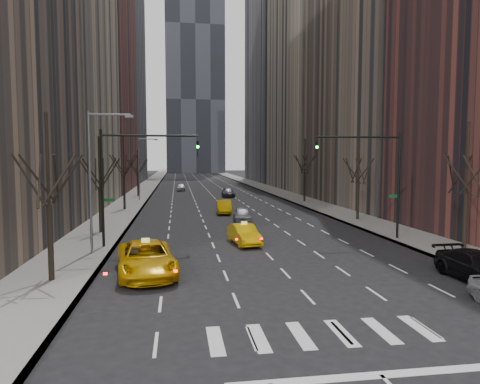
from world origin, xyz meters
name	(u,v)px	position (x,y,z in m)	size (l,w,h in m)	color
ground	(308,297)	(0.00, 0.00, 0.00)	(400.00, 400.00, 0.00)	black
sidewalk_left	(145,189)	(-12.25, 70.00, 0.07)	(4.50, 320.00, 0.15)	slate
sidewalk_right	(264,187)	(12.25, 70.00, 0.07)	(4.50, 320.00, 0.15)	slate
bld_left_far	(91,73)	(-21.50, 66.00, 22.00)	(14.00, 28.00, 44.00)	brown
bld_left_deep	(113,64)	(-21.50, 96.00, 30.00)	(14.00, 30.00, 60.00)	#5E5E62
bld_right_far	(317,62)	(21.50, 64.00, 25.00)	(14.00, 28.00, 50.00)	#B6A88B
bld_right_deep	(280,72)	(21.50, 95.00, 29.00)	(14.00, 30.00, 58.00)	#5E5E62
tower_far	(194,32)	(2.00, 170.00, 60.00)	(24.00, 24.00, 120.00)	black
tree_lw_a	(49,206)	(-12.00, 4.00, 3.88)	(3.36, 3.50, 8.28)	black
tree_lw_b	(100,189)	(-12.00, 18.00, 3.72)	(3.36, 3.50, 7.82)	black
tree_lw_c	(124,177)	(-12.00, 34.00, 4.04)	(3.36, 3.50, 8.74)	black
tree_lw_d	(138,175)	(-12.00, 52.00, 3.56)	(3.36, 3.50, 7.36)	black
tree_rw_a	(466,196)	(12.00, 6.00, 3.88)	(3.36, 3.50, 8.28)	black
tree_rw_b	(358,183)	(12.00, 22.00, 3.72)	(3.36, 3.50, 7.82)	black
tree_rw_c	(305,174)	(12.00, 40.00, 4.04)	(3.36, 3.50, 8.74)	black
traffic_mast_left	(127,169)	(-9.11, 12.00, 5.49)	(6.69, 0.39, 8.00)	black
traffic_mast_right	(378,168)	(9.11, 12.00, 5.49)	(6.69, 0.39, 8.00)	black
streetlight_near	(96,168)	(-10.84, 10.00, 5.62)	(2.83, 0.22, 9.00)	slate
streetlight_far	(141,162)	(-10.84, 45.00, 5.62)	(2.83, 0.22, 9.00)	slate
taxi_suv	(146,259)	(-7.41, 4.78, 0.87)	(2.90, 6.29, 1.75)	#DAA004
taxi_sedan	(244,234)	(-0.99, 12.10, 0.71)	(1.51, 4.32, 1.42)	#DFAB04
silver_sedan_ahead	(242,215)	(0.46, 22.40, 0.73)	(1.73, 4.29, 1.46)	gray
parked_suv_black	(478,267)	(9.20, 1.09, 0.74)	(2.09, 5.13, 1.49)	black
far_taxi	(224,207)	(-0.56, 29.35, 0.74)	(1.57, 4.49, 1.48)	#DEA304
far_suv_grey	(228,193)	(2.31, 49.79, 0.69)	(1.93, 4.75, 1.38)	#313136
far_car_white	(181,187)	(-5.11, 63.97, 0.68)	(1.60, 3.98, 1.36)	silver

